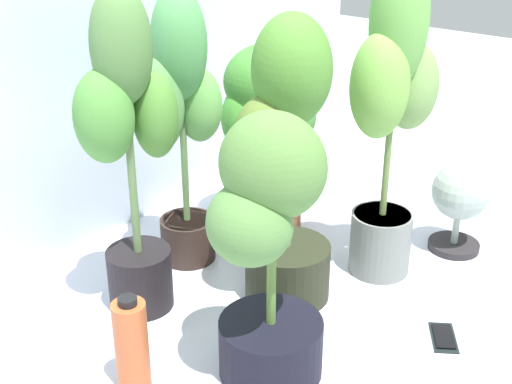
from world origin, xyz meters
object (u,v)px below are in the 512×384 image
(cell_phone, at_px, (444,337))
(potted_plant_back_right, at_px, (269,124))
(potted_plant_back_left, at_px, (129,145))
(potted_plant_front_right, at_px, (392,106))
(potted_plant_back_center, at_px, (181,111))
(floor_fan, at_px, (460,196))
(potted_plant_front_left, at_px, (267,244))
(nutrient_bottle, at_px, (132,345))
(potted_plant_center, at_px, (286,154))

(cell_phone, bearing_deg, potted_plant_back_right, -48.75)
(potted_plant_back_left, bearing_deg, potted_plant_front_right, -38.06)
(potted_plant_back_right, xyz_separation_m, potted_plant_back_center, (-0.35, 0.09, 0.12))
(potted_plant_back_right, height_order, floor_fan, potted_plant_back_right)
(potted_plant_front_right, height_order, potted_plant_back_center, potted_plant_front_right)
(potted_plant_front_right, bearing_deg, potted_plant_front_left, -179.08)
(cell_phone, relative_size, nutrient_bottle, 0.58)
(potted_plant_back_right, distance_m, nutrient_bottle, 1.01)
(potted_plant_back_right, distance_m, floor_fan, 0.71)
(potted_plant_back_right, xyz_separation_m, potted_plant_center, (-0.35, -0.31, 0.08))
(potted_plant_front_right, distance_m, nutrient_bottle, 1.04)
(potted_plant_center, bearing_deg, floor_fan, -27.11)
(floor_fan, bearing_deg, potted_plant_back_left, 147.99)
(potted_plant_back_left, xyz_separation_m, potted_plant_back_right, (0.66, -0.02, -0.12))
(potted_plant_center, relative_size, potted_plant_front_left, 1.21)
(nutrient_bottle, bearing_deg, potted_plant_back_left, 42.49)
(potted_plant_back_left, height_order, potted_plant_front_right, potted_plant_front_right)
(potted_plant_front_left, bearing_deg, nutrient_bottle, 134.99)
(potted_plant_back_right, xyz_separation_m, floor_fan, (0.26, -0.63, -0.21))
(potted_plant_front_right, xyz_separation_m, cell_phone, (-0.23, -0.34, -0.58))
(potted_plant_back_right, distance_m, potted_plant_back_center, 0.39)
(potted_plant_front_right, bearing_deg, potted_plant_center, 153.26)
(potted_plant_back_center, xyz_separation_m, nutrient_bottle, (-0.58, -0.33, -0.41))
(potted_plant_front_left, height_order, nutrient_bottle, potted_plant_front_left)
(cell_phone, xyz_separation_m, floor_fan, (0.52, 0.19, 0.20))
(potted_plant_back_center, xyz_separation_m, cell_phone, (0.10, -0.90, -0.53))
(potted_plant_front_right, relative_size, nutrient_bottle, 3.79)
(potted_plant_back_left, relative_size, potted_plant_front_left, 1.32)
(floor_fan, bearing_deg, cell_phone, -157.24)
(potted_plant_back_left, bearing_deg, potted_plant_front_left, -93.69)
(potted_plant_center, distance_m, potted_plant_front_left, 0.39)
(potted_plant_back_left, bearing_deg, potted_plant_center, -47.28)
(potted_plant_front_right, xyz_separation_m, potted_plant_center, (-0.33, 0.16, -0.09))
(potted_plant_front_left, bearing_deg, potted_plant_front_right, 0.92)
(potted_plant_front_left, bearing_deg, potted_plant_back_left, 86.31)
(potted_plant_back_left, height_order, potted_plant_front_left, potted_plant_back_left)
(potted_plant_front_right, height_order, potted_plant_back_right, potted_plant_front_right)
(potted_plant_back_left, height_order, potted_plant_center, potted_plant_back_left)
(potted_plant_front_right, relative_size, potted_plant_front_left, 1.42)
(floor_fan, bearing_deg, potted_plant_front_left, 174.68)
(potted_plant_back_left, relative_size, potted_plant_center, 1.10)
(potted_plant_back_left, distance_m, potted_plant_front_left, 0.52)
(floor_fan, bearing_deg, potted_plant_center, 155.91)
(potted_plant_back_center, xyz_separation_m, potted_plant_center, (0.00, -0.40, -0.05))
(potted_plant_back_left, bearing_deg, cell_phone, -64.12)
(cell_phone, bearing_deg, potted_plant_center, -20.31)
(potted_plant_front_right, relative_size, potted_plant_back_right, 1.51)
(potted_plant_back_left, distance_m, floor_fan, 1.17)
(potted_plant_back_right, distance_m, potted_plant_center, 0.48)
(potted_plant_back_right, height_order, cell_phone, potted_plant_back_right)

